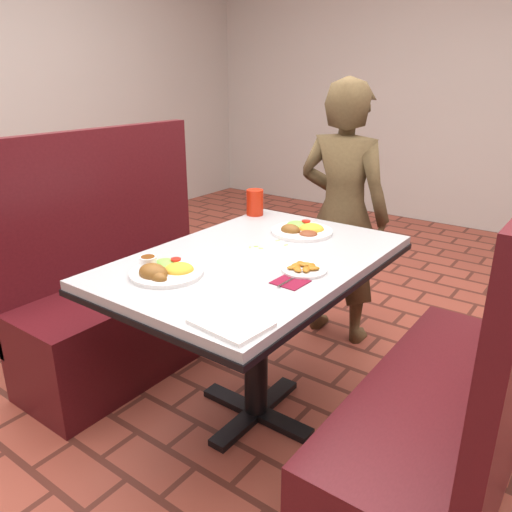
{
  "coord_description": "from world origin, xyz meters",
  "views": [
    {
      "loc": [
        1.08,
        -1.47,
        1.43
      ],
      "look_at": [
        0.0,
        0.0,
        0.75
      ],
      "focal_mm": 35.0,
      "sensor_mm": 36.0,
      "label": 1
    }
  ],
  "objects_px": {
    "booth_bench_right": "(450,424)",
    "near_dinner_plate": "(164,268)",
    "booth_bench_left": "(130,301)",
    "dining_table": "(256,279)",
    "diner_person": "(342,215)",
    "far_dinner_plate": "(303,228)",
    "plantain_plate": "(304,269)",
    "red_tumbler": "(255,202)"
  },
  "relations": [
    {
      "from": "booth_bench_right",
      "to": "plantain_plate",
      "type": "relative_size",
      "value": 7.34
    },
    {
      "from": "booth_bench_left",
      "to": "near_dinner_plate",
      "type": "relative_size",
      "value": 4.62
    },
    {
      "from": "booth_bench_left",
      "to": "booth_bench_right",
      "type": "height_order",
      "value": "same"
    },
    {
      "from": "near_dinner_plate",
      "to": "red_tumbler",
      "type": "distance_m",
      "value": 0.86
    },
    {
      "from": "diner_person",
      "to": "red_tumbler",
      "type": "xyz_separation_m",
      "value": [
        -0.29,
        -0.41,
        0.11
      ]
    },
    {
      "from": "booth_bench_right",
      "to": "plantain_plate",
      "type": "bearing_deg",
      "value": -177.34
    },
    {
      "from": "plantain_plate",
      "to": "dining_table",
      "type": "bearing_deg",
      "value": 173.64
    },
    {
      "from": "far_dinner_plate",
      "to": "plantain_plate",
      "type": "relative_size",
      "value": 1.66
    },
    {
      "from": "booth_bench_left",
      "to": "dining_table",
      "type": "bearing_deg",
      "value": 0.0
    },
    {
      "from": "diner_person",
      "to": "plantain_plate",
      "type": "height_order",
      "value": "diner_person"
    },
    {
      "from": "booth_bench_right",
      "to": "near_dinner_plate",
      "type": "height_order",
      "value": "booth_bench_right"
    },
    {
      "from": "diner_person",
      "to": "far_dinner_plate",
      "type": "distance_m",
      "value": 0.53
    },
    {
      "from": "near_dinner_plate",
      "to": "dining_table",
      "type": "bearing_deg",
      "value": 67.29
    },
    {
      "from": "red_tumbler",
      "to": "booth_bench_right",
      "type": "bearing_deg",
      "value": -22.49
    },
    {
      "from": "booth_bench_right",
      "to": "dining_table",
      "type": "bearing_deg",
      "value": 180.0
    },
    {
      "from": "booth_bench_right",
      "to": "diner_person",
      "type": "distance_m",
      "value": 1.3
    },
    {
      "from": "diner_person",
      "to": "far_dinner_plate",
      "type": "relative_size",
      "value": 5.19
    },
    {
      "from": "far_dinner_plate",
      "to": "diner_person",
      "type": "bearing_deg",
      "value": 97.17
    },
    {
      "from": "near_dinner_plate",
      "to": "red_tumbler",
      "type": "xyz_separation_m",
      "value": [
        -0.21,
        0.83,
        0.04
      ]
    },
    {
      "from": "dining_table",
      "to": "booth_bench_left",
      "type": "distance_m",
      "value": 0.86
    },
    {
      "from": "diner_person",
      "to": "red_tumbler",
      "type": "bearing_deg",
      "value": 53.56
    },
    {
      "from": "diner_person",
      "to": "plantain_plate",
      "type": "xyz_separation_m",
      "value": [
        0.31,
        -0.91,
        0.06
      ]
    },
    {
      "from": "dining_table",
      "to": "diner_person",
      "type": "height_order",
      "value": "diner_person"
    },
    {
      "from": "red_tumbler",
      "to": "far_dinner_plate",
      "type": "bearing_deg",
      "value": -18.45
    },
    {
      "from": "booth_bench_left",
      "to": "far_dinner_plate",
      "type": "distance_m",
      "value": 0.98
    },
    {
      "from": "near_dinner_plate",
      "to": "far_dinner_plate",
      "type": "bearing_deg",
      "value": 79.09
    },
    {
      "from": "booth_bench_right",
      "to": "red_tumbler",
      "type": "bearing_deg",
      "value": 157.51
    },
    {
      "from": "booth_bench_right",
      "to": "far_dinner_plate",
      "type": "distance_m",
      "value": 0.99
    },
    {
      "from": "dining_table",
      "to": "booth_bench_right",
      "type": "relative_size",
      "value": 1.01
    },
    {
      "from": "booth_bench_right",
      "to": "near_dinner_plate",
      "type": "xyz_separation_m",
      "value": [
        -0.94,
        -0.35,
        0.45
      ]
    },
    {
      "from": "dining_table",
      "to": "far_dinner_plate",
      "type": "relative_size",
      "value": 4.46
    },
    {
      "from": "far_dinner_plate",
      "to": "plantain_plate",
      "type": "bearing_deg",
      "value": -57.89
    },
    {
      "from": "diner_person",
      "to": "red_tumbler",
      "type": "height_order",
      "value": "diner_person"
    },
    {
      "from": "far_dinner_plate",
      "to": "booth_bench_left",
      "type": "bearing_deg",
      "value": -155.35
    },
    {
      "from": "diner_person",
      "to": "booth_bench_right",
      "type": "bearing_deg",
      "value": 133.25
    },
    {
      "from": "near_dinner_plate",
      "to": "plantain_plate",
      "type": "relative_size",
      "value": 1.59
    },
    {
      "from": "diner_person",
      "to": "dining_table",
      "type": "bearing_deg",
      "value": 93.47
    },
    {
      "from": "dining_table",
      "to": "diner_person",
      "type": "distance_m",
      "value": 0.89
    },
    {
      "from": "dining_table",
      "to": "near_dinner_plate",
      "type": "bearing_deg",
      "value": -112.71
    },
    {
      "from": "dining_table",
      "to": "near_dinner_plate",
      "type": "relative_size",
      "value": 4.67
    },
    {
      "from": "booth_bench_right",
      "to": "diner_person",
      "type": "height_order",
      "value": "diner_person"
    },
    {
      "from": "booth_bench_right",
      "to": "far_dinner_plate",
      "type": "bearing_deg",
      "value": 155.82
    }
  ]
}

